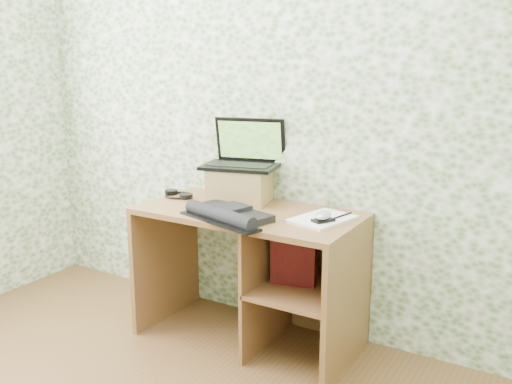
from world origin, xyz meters
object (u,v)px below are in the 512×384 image
Objects in this scene: desk at (264,259)px; notepad at (322,219)px; keyboard at (227,214)px; riser at (240,185)px; laptop at (244,156)px.

desk is 0.44m from notepad.
notepad is (0.43, 0.22, -0.02)m from keyboard.
riser reaches higher than keyboard.
laptop reaches higher than notepad.
laptop is 0.88× the size of keyboard.
riser is at bearing -177.96° from notepad.
desk is at bearing -27.60° from riser.
desk is at bearing -49.36° from laptop.
keyboard reaches higher than notepad.
keyboard is 1.64× the size of notepad.
riser is at bearing -103.54° from laptop.
notepad is at bearing 43.14° from keyboard.
riser is 0.17m from laptop.
desk is at bearing 83.79° from keyboard.
keyboard is (0.13, -0.33, -0.07)m from riser.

